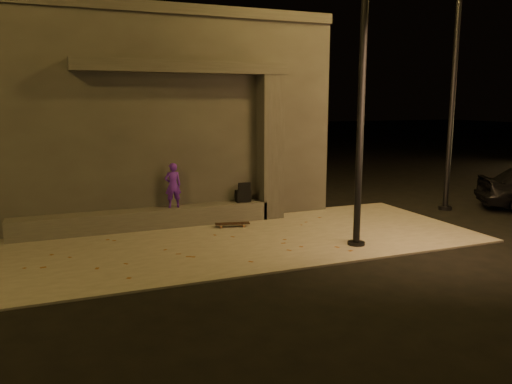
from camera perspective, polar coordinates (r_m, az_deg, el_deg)
name	(u,v)px	position (r m, az deg, el deg)	size (l,w,h in m)	color
ground	(266,271)	(9.05, 1.15, -8.99)	(120.00, 120.00, 0.00)	black
sidewalk	(230,241)	(10.83, -3.01, -5.64)	(11.00, 4.40, 0.04)	slate
building	(144,115)	(14.55, -12.72, 8.53)	(9.00, 5.10, 5.22)	#393633
ledge	(146,219)	(12.07, -12.51, -3.01)	(6.00, 0.55, 0.45)	#494742
column	(270,148)	(12.71, 1.63, 5.10)	(0.55, 0.55, 3.60)	#393633
canopy	(183,67)	(12.03, -8.37, 13.95)	(5.00, 0.70, 0.28)	#393633
skateboarder	(173,185)	(12.04, -9.47, 0.77)	(0.39, 0.26, 1.07)	#511BB2
backpack	(243,195)	(12.60, -1.50, -0.35)	(0.37, 0.25, 0.51)	black
skateboard	(232,224)	(11.95, -2.72, -3.65)	(0.85, 0.38, 0.09)	black
street_lamp_0	(363,50)	(10.34, 12.16, 15.54)	(0.36, 0.36, 6.99)	black
street_lamp_2	(455,68)	(14.74, 21.76, 13.01)	(0.36, 0.36, 6.80)	black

